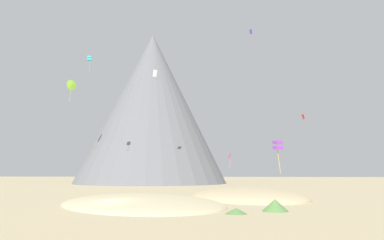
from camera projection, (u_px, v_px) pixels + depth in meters
name	position (u px, v px, depth m)	size (l,w,h in m)	color
ground_plane	(111.00, 209.00, 35.04)	(400.00, 400.00, 0.00)	#C6B284
dune_foreground_left	(248.00, 199.00, 48.82)	(19.88, 14.46, 2.86)	#C6B284
dune_foreground_right	(141.00, 204.00, 40.56)	(23.89, 16.39, 1.93)	beige
bush_near_right	(275.00, 205.00, 33.37)	(2.37, 2.37, 1.07)	#568442
bush_scatter_east	(236.00, 211.00, 31.36)	(1.86, 1.86, 0.49)	#568442
bush_near_left	(111.00, 198.00, 46.40)	(2.73, 2.73, 0.56)	#477238
bush_ridge_crest	(219.00, 194.00, 52.01)	(1.86, 1.86, 0.70)	#386633
bush_low_patch	(162.00, 197.00, 47.19)	(1.33, 1.33, 0.72)	#477238
rock_massif	(155.00, 112.00, 113.29)	(47.11, 47.11, 45.46)	slate
kite_pink_low	(230.00, 156.00, 80.32)	(1.08, 1.72, 3.27)	pink
kite_violet_low	(278.00, 145.00, 53.32)	(1.46, 1.47, 4.63)	purple
kite_red_mid	(303.00, 117.00, 78.82)	(0.46, 1.06, 1.13)	red
kite_lime_mid	(72.00, 85.00, 89.46)	(1.73, 2.23, 5.42)	#8CD133
kite_cyan_high	(89.00, 59.00, 77.04)	(0.99, 1.02, 3.45)	#33BCDB
kite_indigo_high	(251.00, 35.00, 88.56)	(0.63, 0.78, 4.73)	#5138B2
kite_white_mid	(155.00, 73.00, 79.81)	(0.95, 0.69, 1.47)	white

